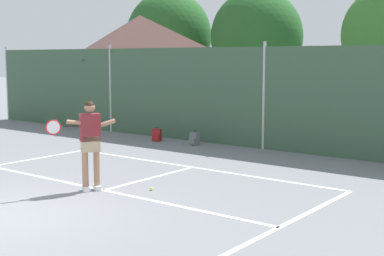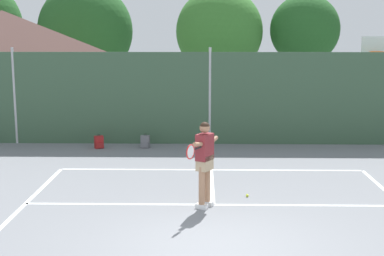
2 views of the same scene
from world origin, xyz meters
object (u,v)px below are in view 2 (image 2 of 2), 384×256
at_px(basketball_hoop, 373,72).
at_px(backpack_red, 99,142).
at_px(tennis_ball, 247,195).
at_px(tennis_player, 204,157).
at_px(backpack_grey, 145,142).

height_order(basketball_hoop, backpack_red, basketball_hoop).
bearing_deg(basketball_hoop, tennis_ball, -124.02).
distance_m(tennis_player, backpack_grey, 6.39).
bearing_deg(backpack_red, backpack_grey, 4.24).
distance_m(basketball_hoop, backpack_red, 9.80).
distance_m(tennis_player, tennis_ball, 1.65).
height_order(tennis_ball, backpack_red, backpack_red).
distance_m(basketball_hoop, tennis_player, 10.11).
bearing_deg(backpack_grey, backpack_red, -175.76).
xyz_separation_m(tennis_player, tennis_ball, (0.98, 0.77, -1.08)).
relative_size(basketball_hoop, backpack_grey, 7.67).
height_order(tennis_player, tennis_ball, tennis_player).
xyz_separation_m(basketball_hoop, backpack_red, (-9.31, -2.18, -2.12)).
bearing_deg(tennis_ball, backpack_grey, 118.73).
bearing_deg(tennis_ball, tennis_player, -141.95).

